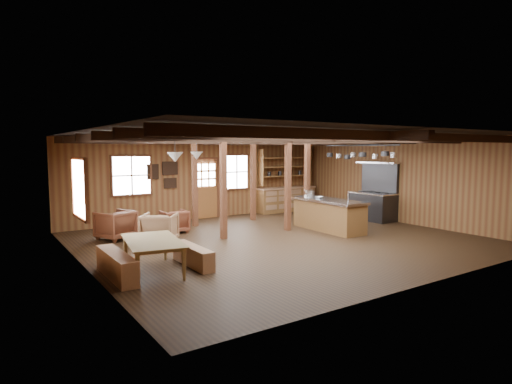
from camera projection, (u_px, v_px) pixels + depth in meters
room at (281, 188)px, 11.35m from camera, size 10.04×9.04×2.84m
ceiling_joists at (278, 140)px, 11.37m from camera, size 9.80×8.82×0.18m
timber_posts at (254, 182)px, 13.36m from camera, size 3.95×2.35×2.80m
back_door at (205, 193)px, 15.09m from camera, size 1.02×0.08×2.15m
window_back_left at (132, 175)px, 13.59m from camera, size 1.32×0.06×1.32m
window_back_right at (237, 172)px, 15.75m from camera, size 1.02×0.06×1.32m
window_left at (79, 188)px, 9.01m from camera, size 0.14×1.24×1.32m
notice_boards at (164, 173)px, 14.19m from camera, size 1.08×0.03×0.90m
back_counter at (286, 196)px, 16.79m from camera, size 2.55×0.60×2.45m
pendant_lamps at (187, 156)px, 10.86m from camera, size 1.86×2.36×0.66m
pot_rack at (360, 154)px, 13.34m from camera, size 0.40×3.00×0.46m
kitchen_island at (329, 214)px, 12.84m from camera, size 0.96×2.53×1.20m
step_stool at (352, 222)px, 13.23m from camera, size 0.40×0.30×0.34m
commercial_range at (374, 201)px, 14.71m from camera, size 0.83×1.62×2.00m
dining_table at (155, 256)px, 8.47m from camera, size 1.31×1.97×0.64m
bench_wall at (117, 265)px, 8.06m from camera, size 0.33×1.74×0.48m
bench_aisle at (193, 256)px, 8.94m from camera, size 0.28×1.49×0.41m
armchair_a at (116, 225)px, 11.53m from camera, size 1.12×1.13×0.79m
armchair_b at (174, 221)px, 12.50m from camera, size 0.73×0.75×0.66m
armchair_c at (159, 228)px, 11.02m from camera, size 1.19×1.19×0.79m
counter_pot at (310, 193)px, 13.59m from camera, size 0.32×0.32×0.19m
bowl at (319, 197)px, 13.03m from camera, size 0.28×0.28×0.06m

